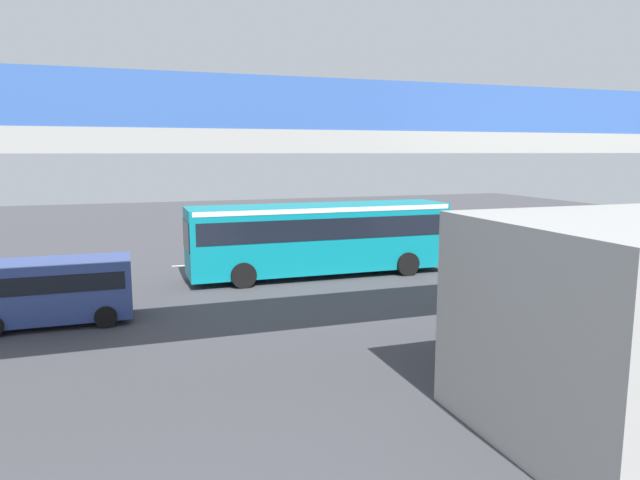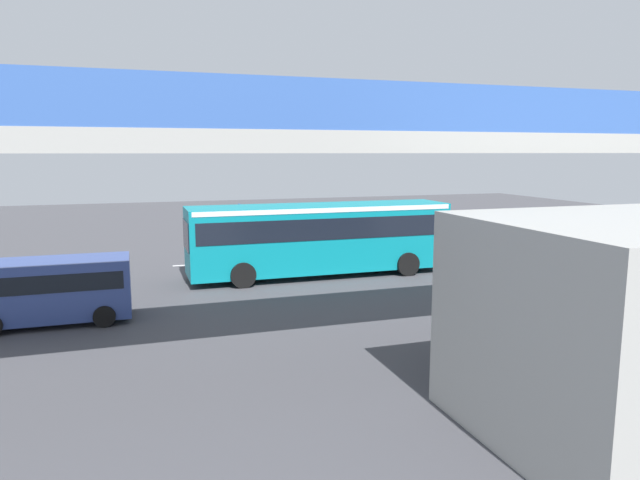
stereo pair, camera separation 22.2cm
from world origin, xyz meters
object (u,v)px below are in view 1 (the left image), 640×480
parked_van (52,288)px  bicycle_blue (480,266)px  bicycle_black (520,271)px  bicycle_red (525,277)px  city_bus (320,233)px  traffic_sign (239,222)px

parked_van → bicycle_blue: bearing=-173.3°
bicycle_black → bicycle_red: bearing=62.2°
city_bus → bicycle_red: (-7.30, 4.62, -1.51)m
parked_van → bicycle_black: bearing=-178.4°
parked_van → bicycle_black: parked_van is taller
bicycle_red → traffic_sign: size_ratio=0.63×
city_bus → traffic_sign: (2.57, -5.32, 0.01)m
bicycle_blue → bicycle_red: size_ratio=1.00×
parked_van → bicycle_blue: size_ratio=2.71×
bicycle_blue → traffic_sign: 12.11m
city_bus → bicycle_blue: 7.35m
bicycle_red → traffic_sign: 14.08m
bicycle_red → bicycle_black: 1.12m
parked_van → bicycle_red: parked_van is taller
bicycle_black → parked_van: bearing=1.6°
bicycle_blue → bicycle_red: same height
city_bus → traffic_sign: 5.91m
bicycle_blue → traffic_sign: (9.45, -7.42, 1.52)m
city_bus → traffic_sign: city_bus is taller
bicycle_black → bicycle_blue: bearing=-58.4°
city_bus → bicycle_blue: size_ratio=6.52×
city_bus → bicycle_red: size_ratio=6.52×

